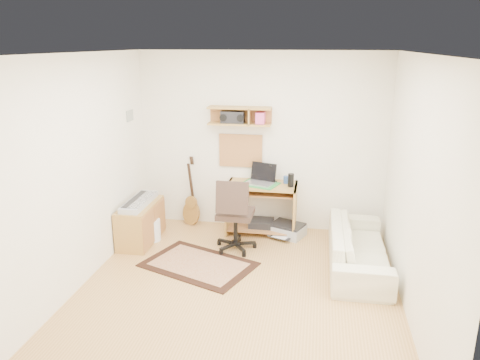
% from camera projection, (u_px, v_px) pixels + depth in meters
% --- Properties ---
extents(floor, '(3.60, 4.00, 0.01)m').
position_uv_depth(floor, '(237.00, 292.00, 5.20)').
color(floor, tan).
rests_on(floor, ground).
extents(ceiling, '(3.60, 4.00, 0.01)m').
position_uv_depth(ceiling, '(237.00, 53.00, 4.45)').
color(ceiling, white).
rests_on(ceiling, ground).
extents(back_wall, '(3.60, 0.01, 2.60)m').
position_uv_depth(back_wall, '(261.00, 142.00, 6.72)').
color(back_wall, white).
rests_on(back_wall, ground).
extents(left_wall, '(0.01, 4.00, 2.60)m').
position_uv_depth(left_wall, '(78.00, 174.00, 5.12)').
color(left_wall, white).
rests_on(left_wall, ground).
extents(right_wall, '(0.01, 4.00, 2.60)m').
position_uv_depth(right_wall, '(417.00, 191.00, 4.53)').
color(right_wall, white).
rests_on(right_wall, ground).
extents(wall_shelf, '(0.90, 0.25, 0.26)m').
position_uv_depth(wall_shelf, '(239.00, 116.00, 6.53)').
color(wall_shelf, '#B78840').
rests_on(wall_shelf, back_wall).
extents(cork_board, '(0.64, 0.03, 0.49)m').
position_uv_depth(cork_board, '(241.00, 151.00, 6.78)').
color(cork_board, tan).
rests_on(cork_board, back_wall).
extents(wall_photo, '(0.02, 0.20, 0.15)m').
position_uv_depth(wall_photo, '(130.00, 116.00, 6.41)').
color(wall_photo, '#4C8CBF').
rests_on(wall_photo, left_wall).
extents(desk, '(1.00, 0.55, 0.75)m').
position_uv_depth(desk, '(262.00, 209.00, 6.71)').
color(desk, '#B78840').
rests_on(desk, floor).
extents(laptop, '(0.48, 0.48, 0.29)m').
position_uv_depth(laptop, '(260.00, 174.00, 6.55)').
color(laptop, silver).
rests_on(laptop, desk).
extents(speaker, '(0.08, 0.08, 0.19)m').
position_uv_depth(speaker, '(291.00, 180.00, 6.46)').
color(speaker, black).
rests_on(speaker, desk).
extents(desk_lamp, '(0.09, 0.09, 0.26)m').
position_uv_depth(desk_lamp, '(275.00, 173.00, 6.67)').
color(desk_lamp, black).
rests_on(desk_lamp, desk).
extents(pencil_cup, '(0.07, 0.07, 0.11)m').
position_uv_depth(pencil_cup, '(286.00, 180.00, 6.63)').
color(pencil_cup, '#315395').
rests_on(pencil_cup, desk).
extents(boombox, '(0.33, 0.15, 0.17)m').
position_uv_depth(boombox, '(233.00, 117.00, 6.55)').
color(boombox, black).
rests_on(boombox, wall_shelf).
extents(rug, '(1.56, 1.31, 0.02)m').
position_uv_depth(rug, '(199.00, 264.00, 5.82)').
color(rug, tan).
rests_on(rug, floor).
extents(task_chair, '(0.53, 0.53, 1.03)m').
position_uv_depth(task_chair, '(236.00, 214.00, 6.13)').
color(task_chair, '#34261F').
rests_on(task_chair, floor).
extents(cabinet, '(0.40, 0.90, 0.55)m').
position_uv_depth(cabinet, '(141.00, 223.00, 6.45)').
color(cabinet, '#B78840').
rests_on(cabinet, floor).
extents(music_keyboard, '(0.26, 0.83, 0.07)m').
position_uv_depth(music_keyboard, '(139.00, 202.00, 6.36)').
color(music_keyboard, '#B2B5BA').
rests_on(music_keyboard, cabinet).
extents(guitar, '(0.32, 0.25, 1.06)m').
position_uv_depth(guitar, '(191.00, 192.00, 6.98)').
color(guitar, '#A17231').
rests_on(guitar, floor).
extents(waste_basket, '(0.33, 0.33, 0.30)m').
position_uv_depth(waste_basket, '(152.00, 230.00, 6.52)').
color(waste_basket, white).
rests_on(waste_basket, floor).
extents(printer, '(0.57, 0.51, 0.18)m').
position_uv_depth(printer, '(287.00, 230.00, 6.69)').
color(printer, '#A5A8AA').
rests_on(printer, floor).
extents(sofa, '(0.52, 1.77, 0.69)m').
position_uv_depth(sofa, '(359.00, 240.00, 5.70)').
color(sofa, beige).
rests_on(sofa, floor).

